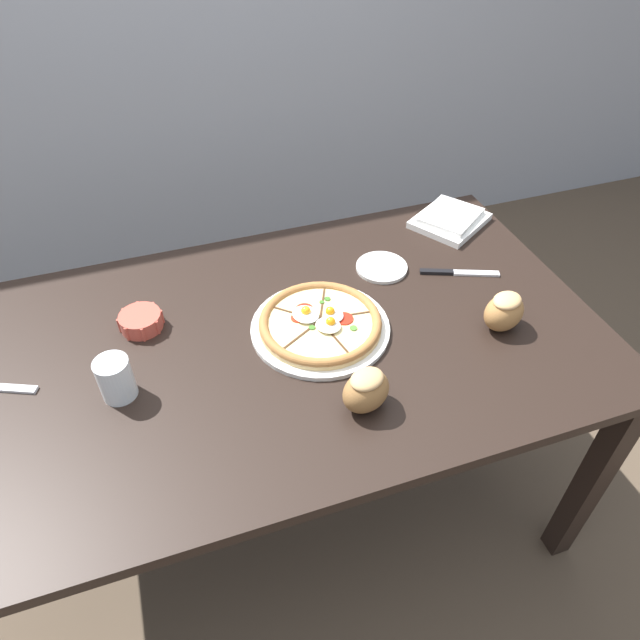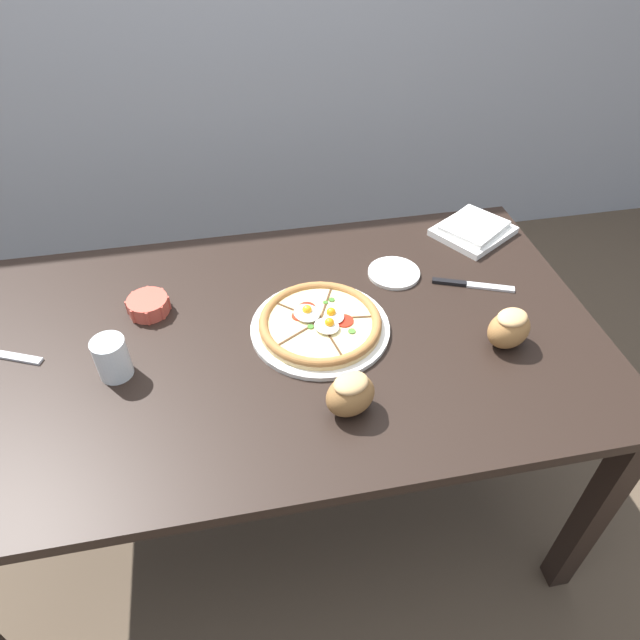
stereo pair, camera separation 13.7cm
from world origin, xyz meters
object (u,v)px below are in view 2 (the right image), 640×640
Objects in this scene: dining_table at (274,361)px; knife_spare at (472,285)px; ramekin_bowl at (148,305)px; bread_piece_near at (350,394)px; water_glass at (113,360)px; bread_piece_mid at (509,328)px; side_saucer at (394,273)px; napkin_folded at (473,230)px; pizza at (320,323)px.

dining_table is 7.70× the size of knife_spare.
dining_table is 14.61× the size of ramekin_bowl.
bread_piece_near is 0.62× the size of knife_spare.
dining_table is 16.05× the size of water_glass.
bread_piece_near is 0.43m from bread_piece_mid.
knife_spare is 0.92m from water_glass.
dining_table is at bearing -153.56° from side_saucer.
bread_piece_near reaches higher than knife_spare.
knife_spare is at bearing -24.93° from side_saucer.
bread_piece_near reaches higher than side_saucer.
bread_piece_mid reaches higher than ramekin_bowl.
napkin_folded reaches higher than dining_table.
dining_table is 0.73m from napkin_folded.
napkin_folded is 1.92× the size of side_saucer.
water_glass reaches higher than ramekin_bowl.
pizza is 0.48m from water_glass.
ramekin_bowl reaches higher than napkin_folded.
pizza is 0.61m from napkin_folded.
dining_table is 0.41m from side_saucer.
water_glass reaches higher than bread_piece_mid.
ramekin_bowl is 0.84× the size of bread_piece_near.
ramekin_bowl reaches higher than dining_table.
side_saucer is at bearing 26.44° from dining_table.
napkin_folded is at bearing 48.37° from bread_piece_near.
side_saucer is (-0.29, -0.14, -0.01)m from napkin_folded.
knife_spare is (0.41, 0.34, -0.05)m from bread_piece_near.
napkin_folded is 0.25m from knife_spare.
knife_spare is (0.84, -0.06, -0.02)m from ramekin_bowl.
napkin_folded is 0.77m from bread_piece_near.
bread_piece_mid reaches higher than dining_table.
knife_spare is at bearing 9.28° from dining_table.
bread_piece_near reaches higher than dining_table.
side_saucer is (0.72, 0.23, -0.04)m from water_glass.
bread_piece_near is (0.42, -0.40, 0.03)m from ramekin_bowl.
bread_piece_mid is at bearing -13.67° from dining_table.
bread_piece_mid is at bearing -17.57° from pizza.
dining_table is at bearing 8.51° from water_glass.
knife_spare is at bearing 8.97° from water_glass.
pizza reaches higher than side_saucer.
ramekin_bowl is 0.59m from bread_piece_near.
ramekin_bowl reaches higher than knife_spare.
knife_spare and side_saucer have the same top height.
bread_piece_mid is (-0.10, -0.45, 0.03)m from napkin_folded.
knife_spare is at bearing 39.66° from bread_piece_near.
side_saucer is (0.24, 0.18, -0.01)m from pizza.
napkin_folded reaches higher than side_saucer.
dining_table is 0.39m from water_glass.
napkin_folded is at bearing 26.52° from dining_table.
water_glass reaches higher than knife_spare.
pizza is 0.44m from knife_spare.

